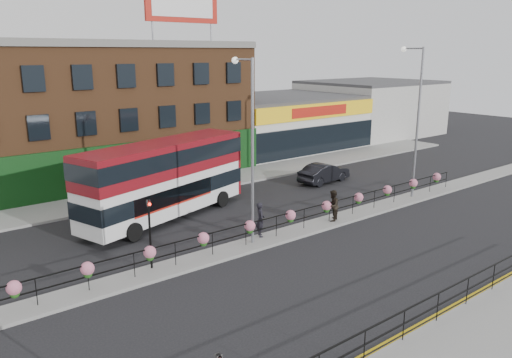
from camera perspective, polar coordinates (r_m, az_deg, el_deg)
ground at (r=27.16m, az=3.94°, el=-6.35°), size 120.00×120.00×0.00m
north_pavement at (r=36.49m, az=-8.76°, el=-0.95°), size 60.00×4.00×0.15m
median at (r=27.13m, az=3.94°, el=-6.20°), size 60.00×1.60×0.15m
yellow_line_inner at (r=21.60m, az=21.88°, el=-13.05°), size 60.00×0.10×0.01m
yellow_line_outer at (r=21.53m, az=22.30°, el=-13.19°), size 60.00×0.10×0.01m
brick_building at (r=41.16m, az=-19.49°, el=7.29°), size 25.00×12.21×10.30m
supermarket at (r=51.40m, az=2.41°, el=6.54°), size 15.00×12.25×5.30m
warehouse_east at (r=61.95m, az=12.89°, el=7.98°), size 14.50×12.00×6.30m
billboard at (r=39.24m, az=-8.45°, el=19.43°), size 6.00×0.29×4.40m
median_railing at (r=26.81m, az=3.97°, el=-4.26°), size 30.04×0.56×1.23m
south_railing at (r=19.44m, az=20.12°, el=-12.88°), size 20.04×0.05×1.12m
double_decker_bus at (r=29.43m, az=-10.33°, el=0.80°), size 11.59×5.87×4.58m
car at (r=37.95m, az=7.80°, el=0.70°), size 2.37×4.74×1.47m
pedestrian_a at (r=26.14m, az=0.50°, el=-4.64°), size 1.01×0.95×1.85m
pedestrian_b at (r=28.86m, az=8.75°, el=-3.02°), size 1.47×1.45×1.81m
lamp_column_west at (r=24.34m, az=-0.75°, el=4.92°), size 0.33×1.61×9.19m
lamp_column_east at (r=34.18m, az=17.75°, el=7.54°), size 0.35×1.72×9.78m
traffic_light_median at (r=22.40m, az=-12.11°, el=-4.49°), size 0.15×0.28×3.65m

